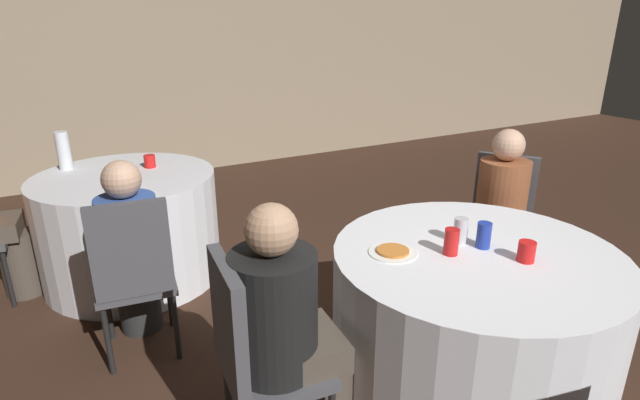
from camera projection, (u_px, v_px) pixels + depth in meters
name	position (u px, v px, depth m)	size (l,w,h in m)	color
ground_plane	(440.00, 384.00, 2.55)	(16.00, 16.00, 0.00)	#382319
wall_back	(188.00, 52.00, 5.72)	(16.00, 0.06, 2.80)	gray
table_near	(470.00, 323.00, 2.40)	(1.32, 1.32, 0.76)	silver
table_far	(130.00, 227.00, 3.51)	(1.21, 1.21, 0.76)	silver
chair_near_west	(252.00, 350.00, 1.94)	(0.44, 0.43, 0.94)	#47474C
chair_near_northeast	(500.00, 215.00, 3.26)	(0.56, 0.56, 0.94)	#47474C
chair_far_south	(134.00, 269.00, 2.56)	(0.45, 0.45, 0.94)	#47474C
person_blue_shirt	(132.00, 255.00, 2.72)	(0.33, 0.49, 1.10)	#282828
person_floral_shirt	(497.00, 222.00, 3.11)	(0.46, 0.43, 1.14)	black
person_black_shirt	(291.00, 333.00, 1.99)	(0.51, 0.35, 1.14)	#4C4238
pizza_plate_near	(393.00, 252.00, 2.26)	(0.22, 0.22, 0.02)	white
soda_can_red	(451.00, 242.00, 2.23)	(0.07, 0.07, 0.12)	red
soda_can_silver	(461.00, 230.00, 2.35)	(0.07, 0.07, 0.12)	silver
soda_can_blue	(484.00, 235.00, 2.29)	(0.07, 0.07, 0.12)	#1E38A5
cup_near	(526.00, 252.00, 2.17)	(0.08, 0.08, 0.09)	red
bottle_far	(63.00, 151.00, 3.47)	(0.09, 0.09, 0.27)	silver
cup_far	(150.00, 161.00, 3.55)	(0.08, 0.08, 0.09)	red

